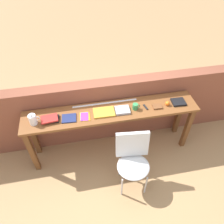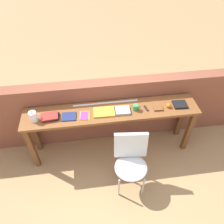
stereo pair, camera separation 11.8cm
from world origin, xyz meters
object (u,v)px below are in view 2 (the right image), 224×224
at_px(leather_journal_brown, 158,108).
at_px(book_open_centre, 104,112).
at_px(magazine_cycling, 69,117).
at_px(mug, 136,107).
at_px(pitcher_white, 33,116).
at_px(multitool_folded, 146,108).
at_px(pamphlet_pile_colourful, 85,115).
at_px(book_stack_leftmost, 50,117).
at_px(book_repair_rightmost, 180,104).
at_px(chair_white_moulded, 131,160).
at_px(sports_ball_small, 169,105).

bearing_deg(leather_journal_brown, book_open_centre, -179.80).
bearing_deg(magazine_cycling, mug, 4.33).
height_order(pitcher_white, magazine_cycling, pitcher_white).
relative_size(book_open_centre, multitool_folded, 2.68).
relative_size(multitool_folded, leather_journal_brown, 0.85).
relative_size(pitcher_white, book_open_centre, 0.62).
bearing_deg(pamphlet_pile_colourful, mug, 1.62).
height_order(multitool_folded, leather_journal_brown, leather_journal_brown).
height_order(book_stack_leftmost, book_repair_rightmost, book_stack_leftmost).
relative_size(mug, multitool_folded, 1.00).
bearing_deg(leather_journal_brown, magazine_cycling, -178.02).
bearing_deg(book_open_centre, mug, 0.96).
relative_size(book_stack_leftmost, mug, 2.24).
relative_size(leather_journal_brown, book_repair_rightmost, 0.68).
height_order(book_stack_leftmost, leather_journal_brown, book_stack_leftmost).
bearing_deg(book_open_centre, magazine_cycling, -176.19).
xyz_separation_m(chair_white_moulded, book_open_centre, (-0.29, 0.59, 0.36)).
bearing_deg(sports_ball_small, book_stack_leftmost, 179.55).
distance_m(pamphlet_pile_colourful, book_open_centre, 0.27).
bearing_deg(pitcher_white, sports_ball_small, 0.19).
height_order(book_stack_leftmost, mug, mug).
xyz_separation_m(pamphlet_pile_colourful, leather_journal_brown, (1.04, -0.01, 0.01)).
distance_m(pamphlet_pile_colourful, book_repair_rightmost, 1.37).
height_order(chair_white_moulded, pamphlet_pile_colourful, chair_white_moulded).
xyz_separation_m(book_stack_leftmost, magazine_cycling, (0.25, -0.02, -0.02)).
height_order(book_open_centre, multitool_folded, book_open_centre).
bearing_deg(multitool_folded, pitcher_white, -179.30).
distance_m(mug, multitool_folded, 0.16).
xyz_separation_m(pitcher_white, leather_journal_brown, (1.71, -0.01, -0.07)).
bearing_deg(book_open_centre, chair_white_moulded, -62.63).
relative_size(chair_white_moulded, book_repair_rightmost, 4.64).
height_order(leather_journal_brown, book_repair_rightmost, book_repair_rightmost).
relative_size(pitcher_white, mug, 1.67).
distance_m(book_stack_leftmost, book_repair_rightmost, 1.84).
bearing_deg(magazine_cycling, book_stack_leftmost, 179.55).
relative_size(book_stack_leftmost, book_repair_rightmost, 1.28).
xyz_separation_m(pamphlet_pile_colourful, sports_ball_small, (1.20, 0.01, 0.03)).
distance_m(pamphlet_pile_colourful, sports_ball_small, 1.20).
height_order(mug, sports_ball_small, mug).
relative_size(chair_white_moulded, leather_journal_brown, 6.86).
xyz_separation_m(book_open_centre, mug, (0.45, -0.00, 0.03)).
height_order(pitcher_white, pamphlet_pile_colourful, pitcher_white).
distance_m(book_stack_leftmost, pamphlet_pile_colourful, 0.46).
xyz_separation_m(book_open_centre, leather_journal_brown, (0.77, -0.03, 0.00)).
distance_m(magazine_cycling, sports_ball_small, 1.41).
relative_size(mug, book_repair_rightmost, 0.57).
bearing_deg(pamphlet_pile_colourful, sports_ball_small, 0.36).
bearing_deg(pitcher_white, multitool_folded, 0.70).
distance_m(magazine_cycling, mug, 0.94).
bearing_deg(book_repair_rightmost, book_stack_leftmost, -177.14).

